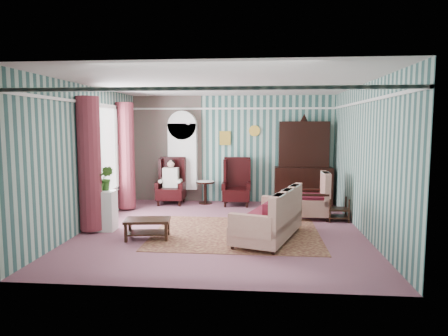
# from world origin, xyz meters

# --- Properties ---
(floor) EXTENTS (6.00, 6.00, 0.00)m
(floor) POSITION_xyz_m (0.00, 0.00, 0.00)
(floor) COLOR #8E5264
(floor) RESTS_ON ground
(room_shell) EXTENTS (5.53, 6.02, 2.91)m
(room_shell) POSITION_xyz_m (-0.62, 0.18, 2.01)
(room_shell) COLOR #335D58
(room_shell) RESTS_ON ground
(bookcase) EXTENTS (0.80, 0.28, 2.24)m
(bookcase) POSITION_xyz_m (-1.35, 2.84, 1.12)
(bookcase) COLOR silver
(bookcase) RESTS_ON floor
(dresser_hutch) EXTENTS (1.50, 0.56, 2.36)m
(dresser_hutch) POSITION_xyz_m (1.90, 2.72, 1.18)
(dresser_hutch) COLOR black
(dresser_hutch) RESTS_ON floor
(wingback_left) EXTENTS (0.76, 0.80, 1.25)m
(wingback_left) POSITION_xyz_m (-1.60, 2.45, 0.62)
(wingback_left) COLOR black
(wingback_left) RESTS_ON floor
(wingback_right) EXTENTS (0.76, 0.80, 1.25)m
(wingback_right) POSITION_xyz_m (0.15, 2.45, 0.62)
(wingback_right) COLOR black
(wingback_right) RESTS_ON floor
(seated_woman) EXTENTS (0.44, 0.40, 1.18)m
(seated_woman) POSITION_xyz_m (-1.60, 2.45, 0.59)
(seated_woman) COLOR white
(seated_woman) RESTS_ON floor
(round_side_table) EXTENTS (0.50, 0.50, 0.60)m
(round_side_table) POSITION_xyz_m (-0.70, 2.60, 0.30)
(round_side_table) COLOR black
(round_side_table) RESTS_ON floor
(nest_table) EXTENTS (0.45, 0.38, 0.54)m
(nest_table) POSITION_xyz_m (2.47, 0.90, 0.27)
(nest_table) COLOR black
(nest_table) RESTS_ON floor
(plant_stand) EXTENTS (0.55, 0.35, 0.80)m
(plant_stand) POSITION_xyz_m (-2.40, -0.30, 0.40)
(plant_stand) COLOR silver
(plant_stand) RESTS_ON floor
(rug) EXTENTS (3.20, 2.60, 0.01)m
(rug) POSITION_xyz_m (0.30, -0.30, 0.01)
(rug) COLOR #53221B
(rug) RESTS_ON floor
(sofa) EXTENTS (1.61, 2.16, 1.11)m
(sofa) POSITION_xyz_m (0.90, -0.64, 0.56)
(sofa) COLOR #B7A78E
(sofa) RESTS_ON floor
(floral_armchair) EXTENTS (0.72, 0.87, 0.96)m
(floral_armchair) POSITION_xyz_m (1.90, 1.14, 0.48)
(floral_armchair) COLOR beige
(floral_armchair) RESTS_ON floor
(coffee_table) EXTENTS (0.88, 0.60, 0.38)m
(coffee_table) POSITION_xyz_m (-1.32, -0.83, 0.19)
(coffee_table) COLOR black
(coffee_table) RESTS_ON floor
(potted_plant_a) EXTENTS (0.34, 0.29, 0.37)m
(potted_plant_a) POSITION_xyz_m (-2.40, -0.38, 0.99)
(potted_plant_a) COLOR #1F4F18
(potted_plant_a) RESTS_ON plant_stand
(potted_plant_b) EXTENTS (0.28, 0.23, 0.49)m
(potted_plant_b) POSITION_xyz_m (-2.32, -0.21, 1.05)
(potted_plant_b) COLOR #1B571B
(potted_plant_b) RESTS_ON plant_stand
(potted_plant_c) EXTENTS (0.25, 0.25, 0.36)m
(potted_plant_c) POSITION_xyz_m (-2.49, -0.20, 0.98)
(potted_plant_c) COLOR #204A17
(potted_plant_c) RESTS_ON plant_stand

